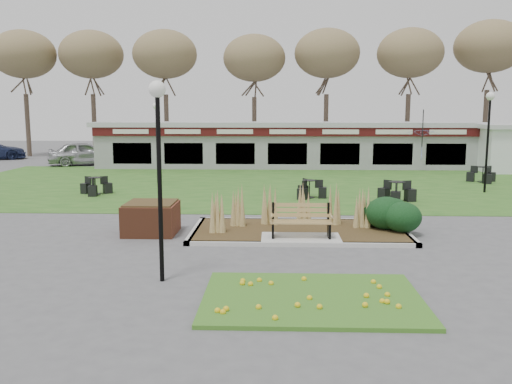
{
  "coord_description": "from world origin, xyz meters",
  "views": [
    {
      "loc": [
        -0.71,
        -14.64,
        3.63
      ],
      "look_at": [
        -1.32,
        2.0,
        1.12
      ],
      "focal_mm": 38.0,
      "sensor_mm": 36.0,
      "label": 1
    }
  ],
  "objects_px": {
    "lamp_post_far_left": "(156,125)",
    "car_black": "(150,156)",
    "car_silver": "(85,153)",
    "park_bench": "(301,220)",
    "bistro_set_a": "(95,189)",
    "lamp_post_near_left": "(158,137)",
    "brick_planter": "(151,218)",
    "lamp_post_mid_right": "(489,120)",
    "patio_umbrella": "(422,144)",
    "bistro_set_b": "(309,192)",
    "bistro_set_d": "(396,195)",
    "bistro_set_c": "(483,177)",
    "food_pavilion": "(287,145)"
  },
  "relations": [
    {
      "from": "food_pavilion",
      "to": "bistro_set_c",
      "type": "relative_size",
      "value": 16.49
    },
    {
      "from": "brick_planter",
      "to": "car_black",
      "type": "height_order",
      "value": "car_black"
    },
    {
      "from": "brick_planter",
      "to": "car_black",
      "type": "xyz_separation_m",
      "value": [
        -4.64,
        20.0,
        0.18
      ]
    },
    {
      "from": "bistro_set_b",
      "to": "lamp_post_far_left",
      "type": "bearing_deg",
      "value": 148.33
    },
    {
      "from": "brick_planter",
      "to": "bistro_set_a",
      "type": "height_order",
      "value": "brick_planter"
    },
    {
      "from": "car_silver",
      "to": "lamp_post_mid_right",
      "type": "bearing_deg",
      "value": -140.34
    },
    {
      "from": "lamp_post_far_left",
      "to": "car_black",
      "type": "height_order",
      "value": "lamp_post_far_left"
    },
    {
      "from": "bistro_set_b",
      "to": "car_black",
      "type": "distance_m",
      "value": 16.47
    },
    {
      "from": "park_bench",
      "to": "car_silver",
      "type": "xyz_separation_m",
      "value": [
        -13.47,
        20.75,
        0.21
      ]
    },
    {
      "from": "food_pavilion",
      "to": "bistro_set_b",
      "type": "xyz_separation_m",
      "value": [
        0.7,
        -12.25,
        -1.21
      ]
    },
    {
      "from": "brick_planter",
      "to": "car_black",
      "type": "distance_m",
      "value": 20.53
    },
    {
      "from": "bistro_set_b",
      "to": "car_silver",
      "type": "relative_size",
      "value": 0.3
    },
    {
      "from": "lamp_post_far_left",
      "to": "car_black",
      "type": "relative_size",
      "value": 1.01
    },
    {
      "from": "park_bench",
      "to": "bistro_set_c",
      "type": "bearing_deg",
      "value": 52.5
    },
    {
      "from": "lamp_post_mid_right",
      "to": "bistro_set_d",
      "type": "bearing_deg",
      "value": -149.0
    },
    {
      "from": "brick_planter",
      "to": "car_silver",
      "type": "xyz_separation_m",
      "value": [
        -9.07,
        20.0,
        0.32
      ]
    },
    {
      "from": "bistro_set_c",
      "to": "bistro_set_d",
      "type": "relative_size",
      "value": 1.0
    },
    {
      "from": "brick_planter",
      "to": "patio_umbrella",
      "type": "relative_size",
      "value": 0.57
    },
    {
      "from": "lamp_post_mid_right",
      "to": "bistro_set_c",
      "type": "bearing_deg",
      "value": 70.95
    },
    {
      "from": "lamp_post_near_left",
      "to": "car_black",
      "type": "bearing_deg",
      "value": 103.55
    },
    {
      "from": "bistro_set_b",
      "to": "brick_planter",
      "type": "bearing_deg",
      "value": -127.18
    },
    {
      "from": "bistro_set_a",
      "to": "car_silver",
      "type": "relative_size",
      "value": 0.3
    },
    {
      "from": "bistro_set_d",
      "to": "car_silver",
      "type": "distance_m",
      "value": 22.57
    },
    {
      "from": "food_pavilion",
      "to": "bistro_set_b",
      "type": "relative_size",
      "value": 17.59
    },
    {
      "from": "lamp_post_mid_right",
      "to": "bistro_set_b",
      "type": "distance_m",
      "value": 8.62
    },
    {
      "from": "bistro_set_a",
      "to": "food_pavilion",
      "type": "bearing_deg",
      "value": 53.77
    },
    {
      "from": "car_silver",
      "to": "car_black",
      "type": "relative_size",
      "value": 1.18
    },
    {
      "from": "car_black",
      "to": "bistro_set_c",
      "type": "bearing_deg",
      "value": -93.18
    },
    {
      "from": "bistro_set_c",
      "to": "bistro_set_d",
      "type": "xyz_separation_m",
      "value": [
        -5.68,
        -6.16,
        0.01
      ]
    },
    {
      "from": "food_pavilion",
      "to": "park_bench",
      "type": "bearing_deg",
      "value": -90.0
    },
    {
      "from": "car_silver",
      "to": "car_black",
      "type": "distance_m",
      "value": 4.43
    },
    {
      "from": "park_bench",
      "to": "brick_planter",
      "type": "xyz_separation_m",
      "value": [
        -4.4,
        0.75,
        -0.11
      ]
    },
    {
      "from": "bistro_set_d",
      "to": "car_black",
      "type": "bearing_deg",
      "value": 132.89
    },
    {
      "from": "brick_planter",
      "to": "lamp_post_near_left",
      "type": "xyz_separation_m",
      "value": [
        1.26,
        -4.5,
        2.61
      ]
    },
    {
      "from": "lamp_post_far_left",
      "to": "car_silver",
      "type": "height_order",
      "value": "lamp_post_far_left"
    },
    {
      "from": "patio_umbrella",
      "to": "bistro_set_c",
      "type": "bearing_deg",
      "value": -70.32
    },
    {
      "from": "lamp_post_far_left",
      "to": "patio_umbrella",
      "type": "xyz_separation_m",
      "value": [
        14.65,
        5.75,
        -1.29
      ]
    },
    {
      "from": "lamp_post_far_left",
      "to": "bistro_set_d",
      "type": "relative_size",
      "value": 2.7
    },
    {
      "from": "car_silver",
      "to": "park_bench",
      "type": "bearing_deg",
      "value": -169.9
    },
    {
      "from": "car_black",
      "to": "bistro_set_d",
      "type": "bearing_deg",
      "value": -117.28
    },
    {
      "from": "bistro_set_a",
      "to": "bistro_set_c",
      "type": "distance_m",
      "value": 18.91
    },
    {
      "from": "brick_planter",
      "to": "lamp_post_mid_right",
      "type": "relative_size",
      "value": 0.34
    },
    {
      "from": "bistro_set_a",
      "to": "patio_umbrella",
      "type": "xyz_separation_m",
      "value": [
        16.53,
        9.68,
        1.37
      ]
    },
    {
      "from": "brick_planter",
      "to": "car_silver",
      "type": "height_order",
      "value": "car_silver"
    },
    {
      "from": "brick_planter",
      "to": "bistro_set_a",
      "type": "xyz_separation_m",
      "value": [
        -4.13,
        7.32,
        -0.21
      ]
    },
    {
      "from": "park_bench",
      "to": "lamp_post_far_left",
      "type": "relative_size",
      "value": 0.42
    },
    {
      "from": "lamp_post_near_left",
      "to": "lamp_post_far_left",
      "type": "distance_m",
      "value": 16.14
    },
    {
      "from": "lamp_post_mid_right",
      "to": "food_pavilion",
      "type": "bearing_deg",
      "value": 129.48
    },
    {
      "from": "bistro_set_a",
      "to": "lamp_post_near_left",
      "type": "bearing_deg",
      "value": -65.48
    },
    {
      "from": "lamp_post_mid_right",
      "to": "bistro_set_a",
      "type": "bearing_deg",
      "value": -175.94
    }
  ]
}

